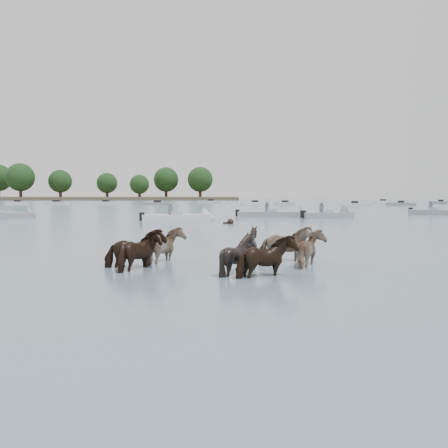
{
  "coord_description": "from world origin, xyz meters",
  "views": [
    {
      "loc": [
        2.41,
        -13.29,
        1.97
      ],
      "look_at": [
        2.68,
        0.46,
        1.1
      ],
      "focal_mm": 37.97,
      "sensor_mm": 36.0,
      "label": 1
    }
  ],
  "objects": [
    {
      "name": "ground",
      "position": [
        0.0,
        0.0,
        0.0
      ],
      "size": [
        400.0,
        400.0,
        0.0
      ],
      "primitive_type": "plane",
      "color": "slate",
      "rests_on": "ground"
    },
    {
      "name": "shoreline",
      "position": [
        -70.0,
        150.0,
        0.5
      ],
      "size": [
        160.0,
        30.0,
        1.0
      ],
      "primitive_type": "cube",
      "color": "#4C4233",
      "rests_on": "ground"
    },
    {
      "name": "pony_herd",
      "position": [
        2.63,
        -0.51,
        0.37
      ],
      "size": [
        6.26,
        4.16,
        1.33
      ],
      "color": "black",
      "rests_on": "ground"
    },
    {
      "name": "swimming_pony",
      "position": [
        3.41,
        18.15,
        0.1
      ],
      "size": [
        0.72,
        0.44,
        0.44
      ],
      "color": "black",
      "rests_on": "ground"
    },
    {
      "name": "motorboat_a",
      "position": [
        -14.33,
        25.65,
        0.23
      ],
      "size": [
        5.24,
        4.45,
        1.92
      ],
      "rotation": [
        0.0,
        0.0,
        0.63
      ],
      "color": "gray",
      "rests_on": "ground"
    },
    {
      "name": "motorboat_b",
      "position": [
        0.32,
        21.55,
        0.23
      ],
      "size": [
        5.67,
        2.59,
        1.92
      ],
      "rotation": [
        0.0,
        0.0,
        0.19
      ],
      "color": "silver",
      "rests_on": "ground"
    },
    {
      "name": "motorboat_c",
      "position": [
        8.12,
        27.26,
        0.22
      ],
      "size": [
        6.55,
        1.87,
        1.92
      ],
      "rotation": [
        0.0,
        0.0,
        -0.04
      ],
      "color": "gray",
      "rests_on": "ground"
    },
    {
      "name": "motorboat_d",
      "position": [
        12.29,
        25.58,
        0.23
      ],
      "size": [
        4.91,
        2.71,
        1.92
      ],
      "rotation": [
        0.0,
        0.0,
        0.25
      ],
      "color": "gray",
      "rests_on": "ground"
    },
    {
      "name": "motorboat_e",
      "position": [
        24.04,
        31.03,
        0.23
      ],
      "size": [
        4.88,
        4.19,
        1.92
      ],
      "rotation": [
        0.0,
        0.0,
        -0.64
      ],
      "color": "gray",
      "rests_on": "ground"
    },
    {
      "name": "distant_flotilla",
      "position": [
        -1.06,
        75.82,
        0.26
      ],
      "size": [
        102.86,
        28.99,
        0.93
      ],
      "color": "gray",
      "rests_on": "ground"
    },
    {
      "name": "treeline",
      "position": [
        -68.18,
        149.48,
        6.75
      ],
      "size": [
        148.69,
        21.68,
        12.48
      ],
      "color": "#382619",
      "rests_on": "ground"
    }
  ]
}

